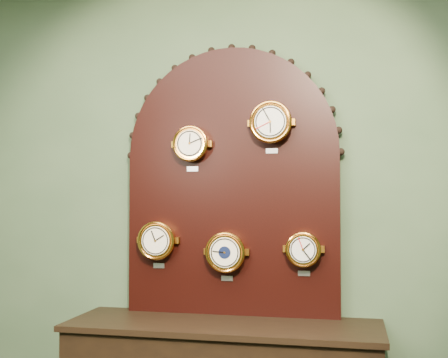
% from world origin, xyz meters
% --- Properties ---
extents(wall_back, '(4.00, 0.00, 4.00)m').
position_xyz_m(wall_back, '(0.00, 2.50, 1.40)').
color(wall_back, '#3F573B').
rests_on(wall_back, ground).
extents(display_board, '(1.26, 0.06, 1.53)m').
position_xyz_m(display_board, '(0.00, 2.45, 1.63)').
color(display_board, black).
rests_on(display_board, shop_counter).
extents(roman_clock, '(0.20, 0.08, 0.25)m').
position_xyz_m(roman_clock, '(-0.22, 2.38, 1.78)').
color(roman_clock, orange).
rests_on(roman_clock, display_board).
extents(arabic_clock, '(0.23, 0.08, 0.28)m').
position_xyz_m(arabic_clock, '(0.23, 2.38, 1.89)').
color(arabic_clock, orange).
rests_on(arabic_clock, display_board).
extents(hygrometer, '(0.22, 0.08, 0.27)m').
position_xyz_m(hygrometer, '(-0.42, 2.38, 1.24)').
color(hygrometer, orange).
rests_on(hygrometer, display_board).
extents(barometer, '(0.22, 0.08, 0.28)m').
position_xyz_m(barometer, '(-0.02, 2.38, 1.18)').
color(barometer, orange).
rests_on(barometer, display_board).
extents(tide_clock, '(0.19, 0.08, 0.24)m').
position_xyz_m(tide_clock, '(0.41, 2.38, 1.20)').
color(tide_clock, orange).
rests_on(tide_clock, display_board).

